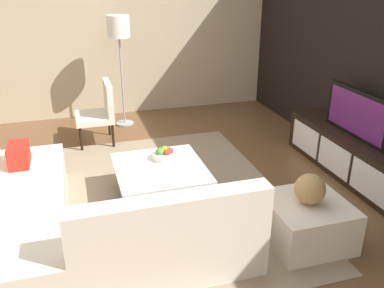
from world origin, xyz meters
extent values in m
plane|color=brown|center=(0.00, 0.00, 0.00)|extent=(14.00, 14.00, 0.00)
cube|color=#C6B28E|center=(-3.20, 0.20, 1.40)|extent=(0.12, 5.20, 2.80)
cube|color=gray|center=(-0.10, 0.00, 0.01)|extent=(3.38, 2.78, 0.01)
cube|color=black|center=(0.00, 2.40, 0.25)|extent=(2.06, 0.46, 0.50)
cube|color=white|center=(-0.63, 2.16, 0.25)|extent=(0.58, 0.01, 0.35)
cube|color=white|center=(0.00, 2.16, 0.25)|extent=(0.58, 0.01, 0.35)
cube|color=white|center=(0.63, 2.16, 0.25)|extent=(0.58, 0.01, 0.35)
cube|color=black|center=(0.00, 2.40, 0.77)|extent=(1.06, 0.05, 0.55)
cube|color=#591E66|center=(0.00, 2.37, 0.77)|extent=(0.96, 0.01, 0.46)
cube|color=beige|center=(0.20, -1.30, 0.21)|extent=(2.31, 0.85, 0.42)
cube|color=beige|center=(0.93, -0.11, 0.21)|extent=(0.85, 1.53, 0.42)
cube|color=beige|center=(1.27, -0.11, 0.61)|extent=(0.18, 1.53, 0.39)
cube|color=red|center=(-0.49, -1.30, 0.53)|extent=(0.36, 0.20, 0.22)
cube|color=red|center=(0.93, 0.27, 0.45)|extent=(0.60, 0.44, 0.06)
cube|color=black|center=(-0.10, 0.10, 0.17)|extent=(0.79, 0.74, 0.33)
cube|color=white|center=(-0.10, 0.10, 0.35)|extent=(0.99, 0.93, 0.05)
cylinder|color=black|center=(-2.15, -0.65, 0.19)|extent=(0.04, 0.04, 0.38)
cylinder|color=black|center=(-1.66, -0.65, 0.19)|extent=(0.04, 0.04, 0.38)
cylinder|color=black|center=(-2.15, -0.22, 0.19)|extent=(0.04, 0.04, 0.38)
cylinder|color=black|center=(-1.66, -0.22, 0.19)|extent=(0.04, 0.04, 0.38)
cube|color=beige|center=(-1.90, -0.44, 0.38)|extent=(0.57, 0.51, 0.08)
cube|color=beige|center=(-1.90, -0.22, 0.65)|extent=(0.57, 0.08, 0.45)
cylinder|color=#A5A5AA|center=(-2.56, 0.06, 0.01)|extent=(0.28, 0.28, 0.02)
cylinder|color=#A5A5AA|center=(-2.56, 0.06, 0.69)|extent=(0.03, 0.03, 1.34)
cylinder|color=white|center=(-2.56, 0.06, 1.52)|extent=(0.34, 0.34, 0.32)
cube|color=beige|center=(1.02, 1.19, 0.20)|extent=(0.70, 0.70, 0.40)
cylinder|color=silver|center=(-0.28, 0.20, 0.42)|extent=(0.28, 0.28, 0.07)
sphere|color=#B23326|center=(-0.24, 0.21, 0.47)|extent=(0.08, 0.08, 0.08)
sphere|color=#B23326|center=(-0.28, 0.25, 0.47)|extent=(0.08, 0.08, 0.08)
sphere|color=gold|center=(-0.31, 0.21, 0.47)|extent=(0.09, 0.09, 0.09)
sphere|color=#4C8C33|center=(-0.27, 0.14, 0.47)|extent=(0.10, 0.10, 0.10)
sphere|color=#AD8451|center=(1.02, 1.19, 0.54)|extent=(0.27, 0.27, 0.27)
camera|label=1|loc=(3.74, -0.70, 2.30)|focal=38.73mm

